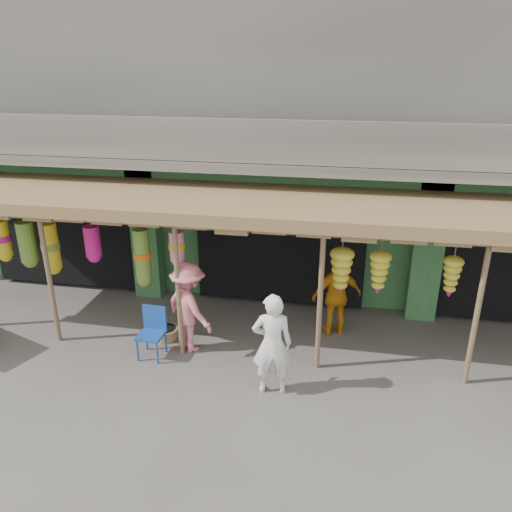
% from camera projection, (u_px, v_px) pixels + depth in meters
% --- Properties ---
extents(ground, '(80.00, 80.00, 0.00)m').
position_uv_depth(ground, '(263.00, 355.00, 9.24)').
color(ground, '#514C47').
rests_on(ground, ground).
extents(building, '(16.40, 6.80, 7.00)m').
position_uv_depth(building, '(297.00, 133.00, 12.42)').
color(building, gray).
rests_on(building, ground).
extents(awning, '(14.00, 2.70, 2.79)m').
position_uv_depth(awning, '(263.00, 209.00, 9.03)').
color(awning, brown).
rests_on(awning, ground).
extents(blue_chair, '(0.47, 0.48, 0.94)m').
position_uv_depth(blue_chair, '(153.00, 329.00, 9.08)').
color(blue_chair, '#164394').
rests_on(blue_chair, ground).
extents(basket_mid, '(0.62, 0.62, 0.20)m').
position_uv_depth(basket_mid, '(165.00, 333.00, 9.79)').
color(basket_mid, olive).
rests_on(basket_mid, ground).
extents(person_front, '(0.71, 0.53, 1.76)m').
position_uv_depth(person_front, '(272.00, 344.00, 7.94)').
color(person_front, white).
rests_on(person_front, ground).
extents(person_vendor, '(1.06, 0.73, 1.66)m').
position_uv_depth(person_vendor, '(337.00, 296.00, 9.65)').
color(person_vendor, '#C87C12').
rests_on(person_vendor, ground).
extents(person_shopper, '(1.29, 1.17, 1.74)m').
position_uv_depth(person_shopper, '(189.00, 307.00, 9.13)').
color(person_shopper, '#D16E76').
rests_on(person_shopper, ground).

